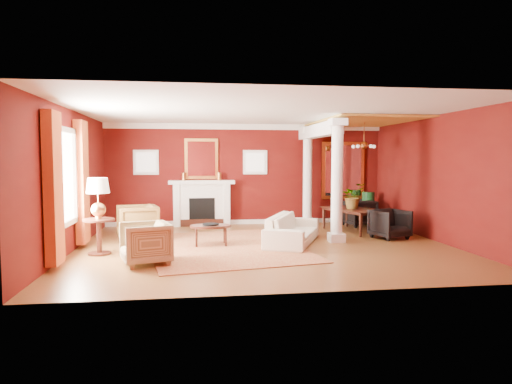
{
  "coord_description": "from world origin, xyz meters",
  "views": [
    {
      "loc": [
        -1.53,
        -9.68,
        1.89
      ],
      "look_at": [
        -0.13,
        0.47,
        1.15
      ],
      "focal_mm": 32.0,
      "sensor_mm": 36.0,
      "label": 1
    }
  ],
  "objects": [
    {
      "name": "coffee_table",
      "position": [
        -1.17,
        0.23,
        0.41
      ],
      "size": [
        0.89,
        0.89,
        0.45
      ],
      "rotation": [
        0.0,
        0.0,
        0.03
      ],
      "color": "black",
      "rests_on": "ground"
    },
    {
      "name": "room_shell",
      "position": [
        0.0,
        0.0,
        2.02
      ],
      "size": [
        8.04,
        7.04,
        2.92
      ],
      "color": "#55110B",
      "rests_on": "ground"
    },
    {
      "name": "side_table",
      "position": [
        -3.4,
        -0.39,
        1.03
      ],
      "size": [
        0.61,
        0.61,
        1.53
      ],
      "rotation": [
        0.0,
        0.0,
        0.02
      ],
      "color": "black",
      "rests_on": "ground"
    },
    {
      "name": "dining_chair_far",
      "position": [
        3.08,
        2.63,
        0.41
      ],
      "size": [
        0.96,
        0.93,
        0.81
      ],
      "primitive_type": "imported",
      "rotation": [
        0.0,
        0.0,
        3.42
      ],
      "color": "black",
      "rests_on": "ground"
    },
    {
      "name": "dining_chair_near",
      "position": [
        3.1,
        0.54,
        0.38
      ],
      "size": [
        0.93,
        0.9,
        0.77
      ],
      "primitive_type": "imported",
      "rotation": [
        0.0,
        0.0,
        0.32
      ],
      "color": "black",
      "rests_on": "ground"
    },
    {
      "name": "column_back",
      "position": [
        1.7,
        3.0,
        1.43
      ],
      "size": [
        0.36,
        0.36,
        2.8
      ],
      "color": "white",
      "rests_on": "ground"
    },
    {
      "name": "base_trim",
      "position": [
        0.0,
        3.46,
        0.06
      ],
      "size": [
        8.0,
        0.08,
        0.12
      ],
      "primitive_type": "cube",
      "color": "white",
      "rests_on": "ground"
    },
    {
      "name": "column_front",
      "position": [
        1.7,
        0.3,
        1.43
      ],
      "size": [
        0.36,
        0.36,
        2.8
      ],
      "color": "white",
      "rests_on": "ground"
    },
    {
      "name": "green_urn",
      "position": [
        3.5,
        2.95,
        0.37
      ],
      "size": [
        0.4,
        0.4,
        0.95
      ],
      "color": "#16441C",
      "rests_on": "ground"
    },
    {
      "name": "flank_window_right",
      "position": [
        0.25,
        3.46,
        1.8
      ],
      "size": [
        0.7,
        0.07,
        0.7
      ],
      "color": "white",
      "rests_on": "room_shell"
    },
    {
      "name": "armchair_leopard",
      "position": [
        -2.84,
        1.17,
        0.45
      ],
      "size": [
        1.01,
        1.05,
        0.91
      ],
      "primitive_type": "imported",
      "rotation": [
        0.0,
        0.0,
        -1.33
      ],
      "color": "black",
      "rests_on": "ground"
    },
    {
      "name": "amber_ceiling",
      "position": [
        2.85,
        1.75,
        2.87
      ],
      "size": [
        2.3,
        3.4,
        0.04
      ],
      "primitive_type": "cube",
      "color": "gold",
      "rests_on": "room_shell"
    },
    {
      "name": "potted_plant",
      "position": [
        2.58,
        1.69,
        1.21
      ],
      "size": [
        0.81,
        0.84,
        0.52
      ],
      "primitive_type": "imported",
      "rotation": [
        0.0,
        0.0,
        0.4
      ],
      "color": "#26591E",
      "rests_on": "dining_table"
    },
    {
      "name": "dining_mirror",
      "position": [
        2.9,
        3.45,
        1.55
      ],
      "size": [
        1.3,
        0.07,
        1.7
      ],
      "color": "#ECA245",
      "rests_on": "room_shell"
    },
    {
      "name": "armchair_stripe",
      "position": [
        -2.4,
        -1.38,
        0.42
      ],
      "size": [
        0.96,
        1.0,
        0.84
      ],
      "primitive_type": "imported",
      "rotation": [
        0.0,
        0.0,
        -1.29
      ],
      "color": "tan",
      "rests_on": "ground"
    },
    {
      "name": "left_window",
      "position": [
        -3.89,
        -0.6,
        1.42
      ],
      "size": [
        0.21,
        2.55,
        2.6
      ],
      "color": "white",
      "rests_on": "room_shell"
    },
    {
      "name": "dining_table",
      "position": [
        2.63,
        1.68,
        0.48
      ],
      "size": [
        1.12,
        1.81,
        0.95
      ],
      "primitive_type": "imported",
      "rotation": [
        0.0,
        0.0,
        1.9
      ],
      "color": "black",
      "rests_on": "ground"
    },
    {
      "name": "header_beam",
      "position": [
        1.7,
        1.9,
        2.62
      ],
      "size": [
        0.3,
        3.2,
        0.32
      ],
      "primitive_type": "cube",
      "color": "white",
      "rests_on": "column_front"
    },
    {
      "name": "overmantel_mirror",
      "position": [
        -1.3,
        3.45,
        1.9
      ],
      "size": [
        0.95,
        0.07,
        1.15
      ],
      "color": "#ECA245",
      "rests_on": "fireplace"
    },
    {
      "name": "crown_trim",
      "position": [
        0.0,
        3.46,
        2.82
      ],
      "size": [
        8.0,
        0.08,
        0.16
      ],
      "primitive_type": "cube",
      "color": "white",
      "rests_on": "room_shell"
    },
    {
      "name": "rug",
      "position": [
        -0.92,
        0.0,
        0.01
      ],
      "size": [
        3.8,
        4.64,
        0.02
      ],
      "primitive_type": "cube",
      "rotation": [
        0.0,
        0.0,
        0.17
      ],
      "color": "maroon",
      "rests_on": "ground"
    },
    {
      "name": "fireplace",
      "position": [
        -1.3,
        3.32,
        0.65
      ],
      "size": [
        1.85,
        0.42,
        1.29
      ],
      "color": "white",
      "rests_on": "ground"
    },
    {
      "name": "ground",
      "position": [
        0.0,
        0.0,
        0.0
      ],
      "size": [
        8.0,
        8.0,
        0.0
      ],
      "primitive_type": "plane",
      "color": "brown",
      "rests_on": "ground"
    },
    {
      "name": "coffee_book",
      "position": [
        -1.22,
        0.2,
        0.55
      ],
      "size": [
        0.14,
        0.07,
        0.2
      ],
      "primitive_type": "imported",
      "rotation": [
        0.0,
        0.0,
        0.38
      ],
      "color": "black",
      "rests_on": "coffee_table"
    },
    {
      "name": "flank_window_left",
      "position": [
        -2.85,
        3.46,
        1.8
      ],
      "size": [
        0.7,
        0.07,
        0.7
      ],
      "color": "white",
      "rests_on": "room_shell"
    },
    {
      "name": "chandelier",
      "position": [
        2.9,
        1.8,
        2.25
      ],
      "size": [
        0.6,
        0.62,
        0.75
      ],
      "color": "#C3823D",
      "rests_on": "room_shell"
    },
    {
      "name": "sofa",
      "position": [
        0.67,
        0.25,
        0.43
      ],
      "size": [
        1.48,
        2.27,
        0.86
      ],
      "primitive_type": "imported",
      "rotation": [
        0.0,
        0.0,
        1.15
      ],
      "color": "white",
      "rests_on": "ground"
    }
  ]
}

